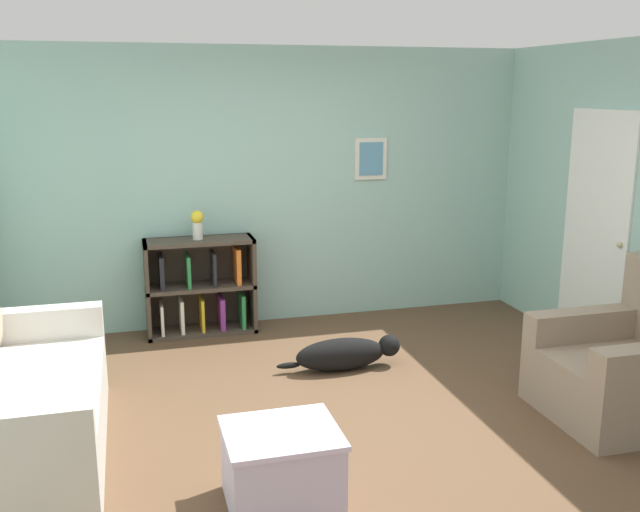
{
  "coord_description": "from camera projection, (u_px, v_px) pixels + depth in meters",
  "views": [
    {
      "loc": [
        -1.3,
        -4.36,
        2.21
      ],
      "look_at": [
        0.0,
        0.4,
        1.05
      ],
      "focal_mm": 40.0,
      "sensor_mm": 36.0,
      "label": 1
    }
  ],
  "objects": [
    {
      "name": "ground_plane",
      "position": [
        335.0,
        416.0,
        4.94
      ],
      "size": [
        14.0,
        14.0,
        0.0
      ],
      "primitive_type": "plane",
      "color": "brown"
    },
    {
      "name": "wall_back",
      "position": [
        269.0,
        187.0,
        6.75
      ],
      "size": [
        5.6,
        0.13,
        2.6
      ],
      "color": "#93BCB2",
      "rests_on": "ground_plane"
    },
    {
      "name": "recliner_chair",
      "position": [
        631.0,
        367.0,
        4.89
      ],
      "size": [
        1.0,
        0.94,
        1.04
      ],
      "color": "gray",
      "rests_on": "ground_plane"
    },
    {
      "name": "coffee_table",
      "position": [
        282.0,
        465.0,
        3.85
      ],
      "size": [
        0.61,
        0.54,
        0.44
      ],
      "color": "#BCB2D1",
      "rests_on": "ground_plane"
    },
    {
      "name": "dog",
      "position": [
        345.0,
        354.0,
        5.73
      ],
      "size": [
        1.02,
        0.24,
        0.26
      ],
      "color": "black",
      "rests_on": "ground_plane"
    },
    {
      "name": "vase",
      "position": [
        197.0,
        223.0,
        6.4
      ],
      "size": [
        0.12,
        0.12,
        0.26
      ],
      "color": "silver",
      "rests_on": "bookshelf"
    },
    {
      "name": "couch",
      "position": [
        15.0,
        409.0,
        4.31
      ],
      "size": [
        0.91,
        1.89,
        0.87
      ],
      "color": "beige",
      "rests_on": "ground_plane"
    },
    {
      "name": "bookshelf",
      "position": [
        201.0,
        287.0,
        6.57
      ],
      "size": [
        0.99,
        0.36,
        0.89
      ],
      "color": "#42382D",
      "rests_on": "ground_plane"
    }
  ]
}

